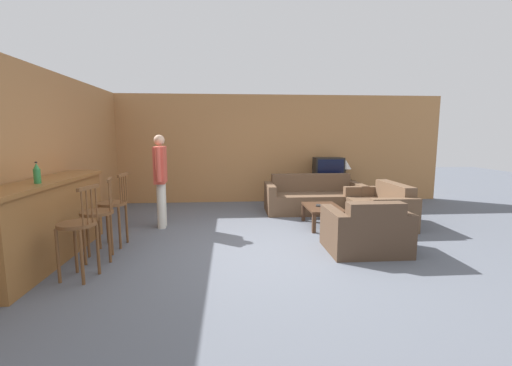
{
  "coord_description": "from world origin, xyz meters",
  "views": [
    {
      "loc": [
        -0.55,
        -4.66,
        1.64
      ],
      "look_at": [
        -0.12,
        0.93,
        0.85
      ],
      "focal_mm": 24.0,
      "sensor_mm": 36.0,
      "label": 1
    }
  ],
  "objects": [
    {
      "name": "bar_chair_mid",
      "position": [
        -2.27,
        -0.17,
        0.57
      ],
      "size": [
        0.5,
        0.5,
        1.08
      ],
      "color": "brown",
      "rests_on": "ground_plane"
    },
    {
      "name": "tv",
      "position": [
        1.8,
        3.33,
        0.84
      ],
      "size": [
        0.68,
        0.41,
        0.54
      ],
      "color": "black",
      "rests_on": "tv_unit"
    },
    {
      "name": "wall_back",
      "position": [
        0.0,
        3.7,
        1.3
      ],
      "size": [
        9.4,
        0.08,
        2.6
      ],
      "color": "#B27A47",
      "rests_on": "ground_plane"
    },
    {
      "name": "loveseat_right",
      "position": [
        2.23,
        1.38,
        0.28
      ],
      "size": [
        0.83,
        1.5,
        0.75
      ],
      "color": "brown",
      "rests_on": "ground_plane"
    },
    {
      "name": "table_lamp",
      "position": [
        2.23,
        3.33,
        0.92
      ],
      "size": [
        0.26,
        0.26,
        0.48
      ],
      "color": "brown",
      "rests_on": "tv_unit"
    },
    {
      "name": "coffee_table",
      "position": [
        1.11,
        1.26,
        0.31
      ],
      "size": [
        0.61,
        0.9,
        0.36
      ],
      "color": "#472D1E",
      "rests_on": "ground_plane"
    },
    {
      "name": "bar_chair_far",
      "position": [
        -2.27,
        0.41,
        0.57
      ],
      "size": [
        0.44,
        0.44,
        1.08
      ],
      "color": "brown",
      "rests_on": "ground_plane"
    },
    {
      "name": "armchair_near",
      "position": [
        1.35,
        -0.13,
        0.28
      ],
      "size": [
        1.07,
        0.86,
        0.76
      ],
      "color": "#4C3828",
      "rests_on": "ground_plane"
    },
    {
      "name": "bottle",
      "position": [
        -2.83,
        -0.45,
        1.19
      ],
      "size": [
        0.08,
        0.08,
        0.26
      ],
      "color": "#2D7F3D",
      "rests_on": "bar_counter"
    },
    {
      "name": "ground_plane",
      "position": [
        0.0,
        0.0,
        0.0
      ],
      "size": [
        24.0,
        24.0,
        0.0
      ],
      "primitive_type": "plane",
      "color": "#565B66"
    },
    {
      "name": "book_on_table",
      "position": [
        1.1,
        1.28,
        0.38
      ],
      "size": [
        0.25,
        0.21,
        0.02
      ],
      "color": "black",
      "rests_on": "coffee_table"
    },
    {
      "name": "couch_far",
      "position": [
        1.24,
        2.47,
        0.28
      ],
      "size": [
        2.05,
        0.9,
        0.78
      ],
      "color": "brown",
      "rests_on": "ground_plane"
    },
    {
      "name": "person_by_window",
      "position": [
        -1.77,
        1.42,
        0.92
      ],
      "size": [
        0.22,
        0.6,
        1.64
      ],
      "color": "silver",
      "rests_on": "ground_plane"
    },
    {
      "name": "tv_unit",
      "position": [
        1.8,
        3.33,
        0.28
      ],
      "size": [
        1.16,
        0.46,
        0.56
      ],
      "color": "#2D2319",
      "rests_on": "ground_plane"
    },
    {
      "name": "bar_chair_near",
      "position": [
        -2.27,
        -0.77,
        0.57
      ],
      "size": [
        0.5,
        0.5,
        1.08
      ],
      "color": "brown",
      "rests_on": "ground_plane"
    },
    {
      "name": "wall_left",
      "position": [
        -3.26,
        1.35,
        1.3
      ],
      "size": [
        0.08,
        8.7,
        2.6
      ],
      "color": "#B27A47",
      "rests_on": "ground_plane"
    },
    {
      "name": "bar_counter",
      "position": [
        -2.92,
        -0.16,
        0.54
      ],
      "size": [
        0.55,
        2.53,
        1.07
      ],
      "color": "brown",
      "rests_on": "ground_plane"
    }
  ]
}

